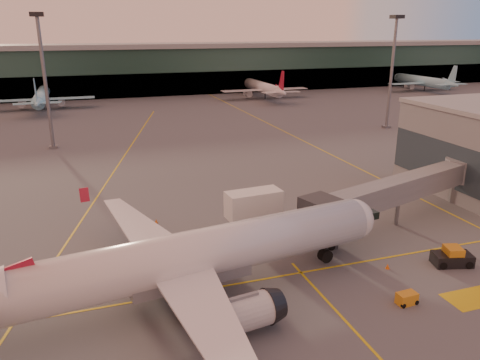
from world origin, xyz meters
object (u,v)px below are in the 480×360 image
object	(u,v)px
gpu_cart	(407,299)
pushback_tug	(452,258)
catering_truck	(254,209)
main_airplane	(186,259)

from	to	relation	value
gpu_cart	pushback_tug	world-z (taller)	pushback_tug
gpu_cart	pushback_tug	distance (m)	9.90
catering_truck	pushback_tug	xyz separation A→B (m)	(16.10, -14.12, -2.04)
main_airplane	catering_truck	size ratio (longest dim) A/B	6.24
main_airplane	catering_truck	bearing A→B (deg)	40.10
main_airplane	gpu_cart	world-z (taller)	main_airplane
gpu_cart	pushback_tug	xyz separation A→B (m)	(8.84, 4.45, 0.28)
catering_truck	pushback_tug	distance (m)	21.51
gpu_cart	pushback_tug	bearing A→B (deg)	23.26
main_airplane	pushback_tug	distance (m)	27.07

